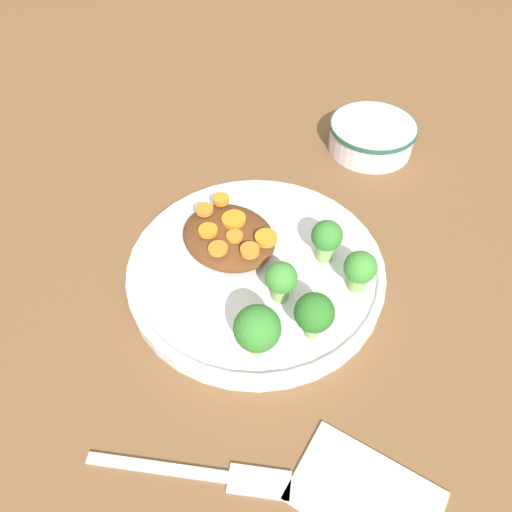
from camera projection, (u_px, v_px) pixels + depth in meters
The scene contains 19 objects.
ground_plane at pixel (256, 275), 0.57m from camera, with size 4.00×4.00×0.00m, color brown.
plate at pixel (256, 268), 0.56m from camera, with size 0.29×0.29×0.02m.
dip_bowl at pixel (372, 135), 0.70m from camera, with size 0.12×0.12×0.04m.
stew_mound at pixel (229, 237), 0.56m from camera, with size 0.11×0.10×0.03m, color #5B3319.
broccoli_floret_0 at pixel (327, 238), 0.54m from camera, with size 0.03×0.03×0.05m.
broccoli_floret_1 at pixel (281, 280), 0.50m from camera, with size 0.03×0.03×0.05m.
broccoli_floret_2 at pixel (314, 314), 0.47m from camera, with size 0.04×0.04×0.06m.
broccoli_floret_3 at pixel (257, 329), 0.45m from camera, with size 0.04×0.04×0.06m.
broccoli_floret_4 at pixel (360, 269), 0.51m from camera, with size 0.03×0.03×0.05m.
carrot_slice_0 at pixel (234, 219), 0.56m from camera, with size 0.03×0.03×0.00m, color orange.
carrot_slice_1 at pixel (218, 249), 0.53m from camera, with size 0.02×0.02×0.00m, color orange.
carrot_slice_2 at pixel (246, 248), 0.53m from camera, with size 0.02×0.02×0.01m, color orange.
carrot_slice_3 at pixel (208, 230), 0.54m from camera, with size 0.02×0.02×0.00m, color orange.
carrot_slice_4 at pixel (266, 238), 0.54m from camera, with size 0.02×0.02×0.01m, color orange.
carrot_slice_5 at pixel (221, 199), 0.58m from camera, with size 0.02×0.02×0.01m, color orange.
carrot_slice_6 at pixel (204, 210), 0.57m from camera, with size 0.02×0.02×0.00m, color orange.
carrot_slice_7 at pixel (235, 236), 0.54m from camera, with size 0.02×0.02×0.00m, color orange.
fork at pixel (208, 474), 0.42m from camera, with size 0.15×0.12×0.01m.
napkin at pixel (366, 496), 0.41m from camera, with size 0.13×0.10×0.01m.
Camera 1 is at (0.25, -0.26, 0.44)m, focal length 35.00 mm.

